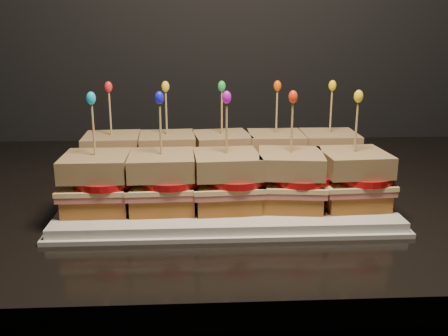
{
  "coord_description": "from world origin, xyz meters",
  "views": [
    {
      "loc": [
        0.4,
        0.83,
        1.2
      ],
      "look_at": [
        0.43,
        1.54,
        1.0
      ],
      "focal_mm": 40.0,
      "sensor_mm": 36.0,
      "label": 1
    }
  ],
  "objects": [
    {
      "name": "granite_slab",
      "position": [
        0.25,
        1.64,
        0.93
      ],
      "size": [
        2.56,
        0.75,
        0.03
      ],
      "primitive_type": "cube",
      "color": "black",
      "rests_on": "cabinet"
    },
    {
      "name": "platter",
      "position": [
        0.43,
        1.54,
        0.95
      ],
      "size": [
        0.45,
        0.28,
        0.02
      ],
      "primitive_type": "cube",
      "color": "white",
      "rests_on": "granite_slab"
    },
    {
      "name": "platter_rim",
      "position": [
        0.43,
        1.54,
        0.95
      ],
      "size": [
        0.47,
        0.29,
        0.01
      ],
      "primitive_type": "cube",
      "color": "white",
      "rests_on": "granite_slab"
    },
    {
      "name": "sandwich_0_bread_bot",
      "position": [
        0.26,
        1.61,
        0.97
      ],
      "size": [
        0.09,
        0.09,
        0.02
      ],
      "primitive_type": "cube",
      "rotation": [
        0.0,
        0.0,
        0.05
      ],
      "color": "brown",
      "rests_on": "platter"
    },
    {
      "name": "sandwich_0_ham",
      "position": [
        0.26,
        1.61,
        0.99
      ],
      "size": [
        0.1,
        0.09,
        0.01
      ],
      "primitive_type": "cube",
      "rotation": [
        0.0,
        0.0,
        0.05
      ],
      "color": "#BF5753",
      "rests_on": "sandwich_0_bread_bot"
    },
    {
      "name": "sandwich_0_cheese",
      "position": [
        0.26,
        1.61,
        0.99
      ],
      "size": [
        0.1,
        0.09,
        0.01
      ],
      "primitive_type": "cube",
      "rotation": [
        0.0,
        0.0,
        0.05
      ],
      "color": "#F9DC97",
      "rests_on": "sandwich_0_ham"
    },
    {
      "name": "sandwich_0_tomato",
      "position": [
        0.27,
        1.6,
        1.0
      ],
      "size": [
        0.08,
        0.08,
        0.01
      ],
      "primitive_type": "cylinder",
      "color": "#B81012",
      "rests_on": "sandwich_0_cheese"
    },
    {
      "name": "sandwich_0_bread_top",
      "position": [
        0.26,
        1.61,
        1.02
      ],
      "size": [
        0.09,
        0.09,
        0.03
      ],
      "primitive_type": "cube",
      "rotation": [
        0.0,
        0.0,
        0.05
      ],
      "color": "brown",
      "rests_on": "sandwich_0_tomato"
    },
    {
      "name": "sandwich_0_pick",
      "position": [
        0.26,
        1.61,
        1.07
      ],
      "size": [
        0.0,
        0.0,
        0.09
      ],
      "primitive_type": "cylinder",
      "color": "tan",
      "rests_on": "sandwich_0_bread_top"
    },
    {
      "name": "sandwich_0_frill",
      "position": [
        0.26,
        1.61,
        1.11
      ],
      "size": [
        0.01,
        0.01,
        0.02
      ],
      "primitive_type": "ellipsoid",
      "color": "red",
      "rests_on": "sandwich_0_pick"
    },
    {
      "name": "sandwich_1_bread_bot",
      "position": [
        0.35,
        1.61,
        0.97
      ],
      "size": [
        0.09,
        0.09,
        0.02
      ],
      "primitive_type": "cube",
      "rotation": [
        0.0,
        0.0,
        0.06
      ],
      "color": "brown",
      "rests_on": "platter"
    },
    {
      "name": "sandwich_1_ham",
      "position": [
        0.35,
        1.61,
        0.99
      ],
      "size": [
        0.1,
        0.09,
        0.01
      ],
      "primitive_type": "cube",
      "rotation": [
        0.0,
        0.0,
        0.06
      ],
      "color": "#BF5753",
      "rests_on": "sandwich_1_bread_bot"
    },
    {
      "name": "sandwich_1_cheese",
      "position": [
        0.35,
        1.61,
        0.99
      ],
      "size": [
        0.1,
        0.1,
        0.01
      ],
      "primitive_type": "cube",
      "rotation": [
        0.0,
        0.0,
        0.06
      ],
      "color": "#F9DC97",
      "rests_on": "sandwich_1_ham"
    },
    {
      "name": "sandwich_1_tomato",
      "position": [
        0.36,
        1.6,
        1.0
      ],
      "size": [
        0.08,
        0.08,
        0.01
      ],
      "primitive_type": "cylinder",
      "color": "#B81012",
      "rests_on": "sandwich_1_cheese"
    },
    {
      "name": "sandwich_1_bread_top",
      "position": [
        0.35,
        1.61,
        1.02
      ],
      "size": [
        0.09,
        0.09,
        0.03
      ],
      "primitive_type": "cube",
      "rotation": [
        0.0,
        0.0,
        0.06
      ],
      "color": "brown",
      "rests_on": "sandwich_1_tomato"
    },
    {
      "name": "sandwich_1_pick",
      "position": [
        0.35,
        1.61,
        1.07
      ],
      "size": [
        0.0,
        0.0,
        0.09
      ],
      "primitive_type": "cylinder",
      "color": "tan",
      "rests_on": "sandwich_1_bread_top"
    },
    {
      "name": "sandwich_1_frill",
      "position": [
        0.35,
        1.61,
        1.11
      ],
      "size": [
        0.01,
        0.01,
        0.02
      ],
      "primitive_type": "ellipsoid",
      "color": "yellow",
      "rests_on": "sandwich_1_pick"
    },
    {
      "name": "sandwich_2_bread_bot",
      "position": [
        0.43,
        1.61,
        0.97
      ],
      "size": [
        0.09,
        0.09,
        0.02
      ],
      "primitive_type": "cube",
      "rotation": [
        0.0,
        0.0,
        0.14
      ],
      "color": "brown",
      "rests_on": "platter"
    },
    {
      "name": "sandwich_2_ham",
      "position": [
        0.43,
        1.61,
        0.99
      ],
      "size": [
        0.1,
        0.1,
        0.01
      ],
      "primitive_type": "cube",
      "rotation": [
        0.0,
        0.0,
        0.14
      ],
      "color": "#BF5753",
      "rests_on": "sandwich_2_bread_bot"
    },
    {
      "name": "sandwich_2_cheese",
      "position": [
        0.43,
        1.61,
        0.99
      ],
      "size": [
        0.11,
        0.1,
        0.01
      ],
      "primitive_type": "cube",
      "rotation": [
        0.0,
        0.0,
        0.14
      ],
      "color": "#F9DC97",
      "rests_on": "sandwich_2_ham"
    },
    {
      "name": "sandwich_2_tomato",
      "position": [
        0.45,
        1.6,
        1.0
      ],
      "size": [
        0.08,
        0.08,
        0.01
      ],
      "primitive_type": "cylinder",
      "color": "#B81012",
      "rests_on": "sandwich_2_cheese"
    },
    {
      "name": "sandwich_2_bread_top",
      "position": [
        0.43,
        1.61,
        1.02
      ],
      "size": [
        0.1,
        0.1,
        0.03
      ],
      "primitive_type": "cube",
      "rotation": [
        0.0,
        0.0,
        0.14
      ],
      "color": "brown",
      "rests_on": "sandwich_2_tomato"
    },
    {
      "name": "sandwich_2_pick",
      "position": [
        0.43,
        1.61,
        1.07
      ],
      "size": [
        0.0,
        0.0,
        0.09
      ],
      "primitive_type": "cylinder",
      "color": "tan",
      "rests_on": "sandwich_2_bread_top"
    },
    {
      "name": "sandwich_2_frill",
      "position": [
        0.43,
        1.61,
        1.11
      ],
      "size": [
        0.01,
        0.01,
        0.02
      ],
      "primitive_type": "ellipsoid",
      "color": "green",
      "rests_on": "sandwich_2_pick"
    },
    {
      "name": "sandwich_3_bread_bot",
      "position": [
        0.52,
        1.61,
        0.97
      ],
      "size": [
        0.08,
        0.08,
        0.02
      ],
      "primitive_type": "cube",
      "rotation": [
        0.0,
        0.0,
        -0.01
      ],
      "color": "brown",
      "rests_on": "platter"
    },
    {
      "name": "sandwich_3_ham",
      "position": [
        0.52,
        1.61,
        0.99
      ],
      "size": [
        0.09,
        0.09,
        0.01
      ],
      "primitive_type": "cube",
      "rotation": [
        0.0,
        0.0,
        -0.01
      ],
      "color": "#BF5753",
      "rests_on": "sandwich_3_bread_bot"
    },
    {
      "name": "sandwich_3_cheese",
      "position": [
        0.52,
        1.61,
        0.99
      ],
      "size": [
        0.09,
        0.09,
        0.01
      ],
      "primitive_type": "cube",
      "rotation": [
        0.0,
        0.0,
        -0.01
      ],
      "color": "#F9DC97",
      "rests_on": "sandwich_3_ham"
    },
    {
      "name": "sandwich_3_tomato",
      "position": [
        0.53,
        1.6,
        1.0
      ],
      "size": [
        0.08,
        0.08,
        0.01
      ],
      "primitive_type": "cylinder",
      "color": "#B81012",
      "rests_on": "sandwich_3_cheese"
    },
    {
      "name": "sandwich_3_bread_top",
      "position": [
        0.52,
        1.61,
        1.02
      ],
      "size": [
        0.09,
        0.09,
        0.03
      ],
      "primitive_type": "cube",
      "rotation": [
        0.0,
        0.0,
        -0.01
      ],
      "color": "brown",
      "rests_on": "sandwich_3_tomato"
    },
    {
      "name": "sandwich_3_pick",
      "position": [
        0.52,
        1.61,
        1.07
      ],
      "size": [
        0.0,
        0.0,
        0.09
      ],
      "primitive_type": "cylinder",
      "color": "tan",
      "rests_on": "sandwich_3_bread_top"
    },
    {
      "name": "sandwich_3_frill",
      "position": [
        0.52,
        1.61,
        1.11
      ],
      "size": [
        0.01,
        0.01,
        0.02
      ],
      "primitive_type": "ellipsoid",
      "color": "#F0520B",
      "rests_on": "sandwich_3_pick"
    },
    {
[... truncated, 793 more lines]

